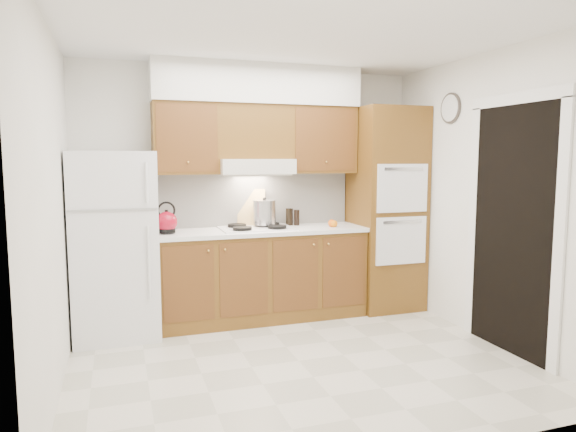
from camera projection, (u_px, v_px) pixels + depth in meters
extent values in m
plane|color=beige|center=(299.00, 361.00, 4.22)|extent=(3.60, 3.60, 0.00)
plane|color=white|center=(299.00, 35.00, 3.93)|extent=(3.60, 3.60, 0.00)
cube|color=white|center=(252.00, 192.00, 5.49)|extent=(3.60, 0.02, 2.60)
cube|color=white|center=(51.00, 211.00, 3.51)|extent=(0.02, 3.00, 2.60)
cube|color=white|center=(486.00, 198.00, 4.64)|extent=(0.02, 3.00, 2.60)
cube|color=white|center=(115.00, 245.00, 4.75)|extent=(0.75, 0.72, 1.72)
cube|color=brown|center=(262.00, 276.00, 5.31)|extent=(2.11, 0.60, 0.90)
cube|color=white|center=(262.00, 231.00, 5.24)|extent=(2.13, 0.62, 0.04)
cube|color=white|center=(254.00, 199.00, 5.49)|extent=(2.11, 0.03, 0.56)
cube|color=brown|center=(386.00, 209.00, 5.66)|extent=(0.70, 0.65, 2.20)
cube|color=brown|center=(185.00, 139.00, 5.04)|extent=(0.63, 0.33, 0.70)
cube|color=brown|center=(320.00, 140.00, 5.49)|extent=(0.73, 0.33, 0.70)
cube|color=silver|center=(255.00, 166.00, 5.24)|extent=(0.75, 0.45, 0.15)
cube|color=brown|center=(253.00, 132.00, 5.25)|extent=(0.75, 0.33, 0.55)
cube|color=silver|center=(258.00, 85.00, 5.20)|extent=(2.13, 0.36, 0.40)
cube|color=white|center=(257.00, 228.00, 5.24)|extent=(0.74, 0.50, 0.01)
cube|color=black|center=(512.00, 231.00, 4.33)|extent=(0.02, 0.90, 2.10)
cylinder|color=#3F3833|center=(451.00, 108.00, 5.06)|extent=(0.02, 0.30, 0.30)
sphere|color=maroon|center=(167.00, 222.00, 4.90)|extent=(0.21, 0.21, 0.20)
cube|color=tan|center=(251.00, 207.00, 5.45)|extent=(0.31, 0.18, 0.38)
cylinder|color=#BAB9BE|center=(264.00, 213.00, 5.34)|extent=(0.28, 0.28, 0.25)
cylinder|color=black|center=(291.00, 217.00, 5.52)|extent=(0.05, 0.05, 0.18)
cylinder|color=black|center=(289.00, 217.00, 5.51)|extent=(0.08, 0.08, 0.18)
cylinder|color=black|center=(297.00, 218.00, 5.51)|extent=(0.08, 0.08, 0.17)
sphere|color=orange|center=(334.00, 224.00, 5.37)|extent=(0.09, 0.09, 0.07)
sphere|color=#E34D0B|center=(332.00, 223.00, 5.39)|extent=(0.09, 0.09, 0.08)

